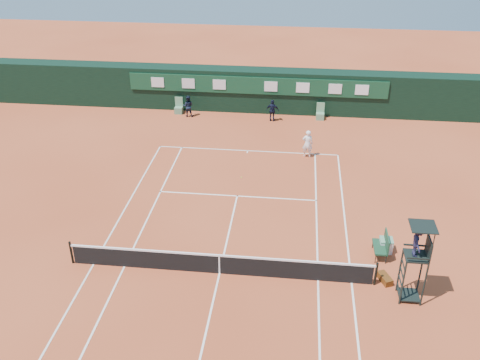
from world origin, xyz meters
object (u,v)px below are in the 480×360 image
(tennis_net, at_px, (219,264))
(player_bench, at_px, (383,244))
(cooler, at_px, (386,245))
(umpire_chair, at_px, (417,247))
(player, at_px, (308,144))

(tennis_net, relative_size, player_bench, 10.75)
(player_bench, distance_m, cooler, 0.48)
(umpire_chair, height_order, cooler, umpire_chair)
(player_bench, distance_m, player, 10.04)
(tennis_net, xyz_separation_m, umpire_chair, (7.63, -0.66, 1.95))
(player, bearing_deg, tennis_net, 72.72)
(cooler, height_order, player, player)
(tennis_net, bearing_deg, umpire_chair, -4.97)
(player, bearing_deg, cooler, 111.15)
(umpire_chair, relative_size, player_bench, 2.85)
(tennis_net, bearing_deg, player, 72.55)
(umpire_chair, relative_size, player, 2.00)
(cooler, bearing_deg, tennis_net, -161.62)
(player, bearing_deg, umpire_chair, 108.45)
(tennis_net, distance_m, player_bench, 7.20)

